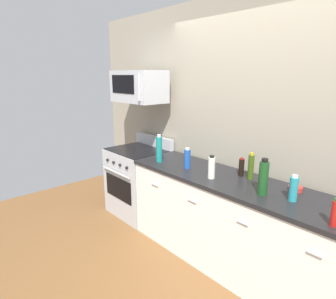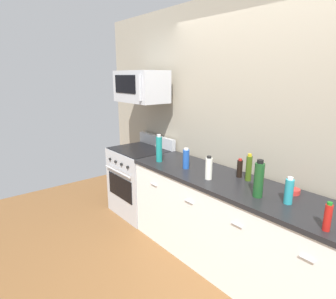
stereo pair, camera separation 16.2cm
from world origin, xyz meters
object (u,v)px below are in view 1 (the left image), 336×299
Objects in this scene: bottle_hot_sauce_red at (335,213)px; bottle_olive_oil at (251,167)px; bottle_vinegar_white at (212,167)px; bottle_dish_soap at (293,189)px; bottle_soy_sauce_dark at (241,167)px; bottle_sparkling_teal at (159,149)px; range_oven at (138,181)px; bottle_soda_blue at (187,159)px; bowl_red_small at (295,188)px; microwave at (139,87)px; bottle_wine_green at (263,178)px.

bottle_olive_oil is at bearing 156.83° from bottle_hot_sauce_red.
bottle_hot_sauce_red is 1.13m from bottle_vinegar_white.
bottle_vinegar_white reaches higher than bottle_dish_soap.
bottle_soy_sauce_dark is (0.15, 0.27, -0.02)m from bottle_vinegar_white.
bottle_sparkling_teal is at bearing -176.30° from bottle_dish_soap.
bottle_soy_sauce_dark reaches higher than range_oven.
bottle_vinegar_white is 1.23× the size of bottle_soy_sauce_dark.
bottle_olive_oil is 0.37m from bottle_vinegar_white.
bottle_soy_sauce_dark is (0.53, 0.22, -0.02)m from bottle_soda_blue.
bottle_soy_sauce_dark is 0.86× the size of bottle_dish_soap.
microwave is at bearing -176.34° from bowl_red_small.
bottle_hot_sauce_red is at bearing -2.66° from bottle_sparkling_teal.
bottle_olive_oil reaches higher than bottle_dish_soap.
bottle_sparkling_teal is (-1.30, -0.03, 0.00)m from bottle_wine_green.
bottle_wine_green is at bearing 1.22° from bottle_sparkling_teal.
bottle_olive_oil reaches higher than range_oven.
bottle_soda_blue is at bearing -3.99° from range_oven.
bottle_olive_oil reaches higher than bottle_soy_sauce_dark.
bottle_wine_green is at bearing -2.62° from bottle_soda_blue.
bottle_sparkling_teal is at bearing -16.63° from microwave.
bottle_olive_oil reaches higher than bottle_hot_sauce_red.
microwave reaches higher than range_oven.
bottle_sparkling_teal is 1.39× the size of bottle_vinegar_white.
bottle_soda_blue is at bearing -166.97° from bowl_red_small.
range_oven is 1.28m from microwave.
bottle_wine_green reaches higher than bowl_red_small.
microwave reaches higher than bottle_olive_oil.
bottle_olive_oil is at bearing 18.24° from bottle_soda_blue.
bottle_vinegar_white reaches higher than bowl_red_small.
bottle_soy_sauce_dark is (-0.97, 0.38, -0.00)m from bottle_hot_sauce_red.
bottle_hot_sauce_red is at bearing -42.81° from bowl_red_small.
bottle_dish_soap reaches higher than range_oven.
microwave is at bearing -175.93° from bottle_soy_sauce_dark.
bottle_soda_blue is 1.92× the size of bowl_red_small.
bottle_hot_sauce_red is (2.50, -0.23, 0.54)m from range_oven.
bottle_soy_sauce_dark is at bearing 5.73° from range_oven.
microwave is 2.26m from bottle_dish_soap.
bottle_soda_blue reaches higher than range_oven.
bottle_wine_green is at bearing -117.67° from bowl_red_small.
bottle_dish_soap is at bearing -20.10° from bottle_olive_oil.
microwave is at bearing 173.11° from bottle_vinegar_white.
bottle_sparkling_teal is (-0.38, -0.07, 0.05)m from bottle_soda_blue.
bottle_hot_sauce_red is (2.50, -0.27, -0.74)m from microwave.
bottle_sparkling_teal reaches higher than bottle_olive_oil.
bottle_soy_sauce_dark is 1.59× the size of bowl_red_small.
bowl_red_small is at bearing 12.31° from bottle_sparkling_teal.
bottle_sparkling_teal reaches higher than bottle_vinegar_white.
bottle_soy_sauce_dark is at bearing 158.63° from bottle_hot_sauce_red.
range_oven is 4.64× the size of bottle_vinegar_white.
bottle_dish_soap is at bearing -17.68° from bottle_soy_sauce_dark.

